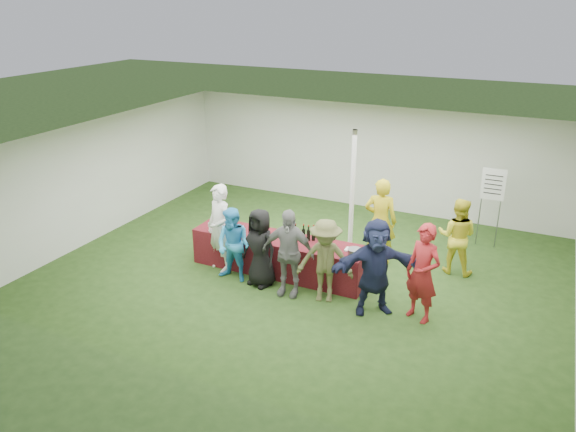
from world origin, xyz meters
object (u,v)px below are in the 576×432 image
at_px(customer_0, 220,228).
at_px(customer_1, 234,245).
at_px(serving_table, 279,255).
at_px(customer_3, 288,253).
at_px(staff_pourer, 380,221).
at_px(customer_5, 375,267).
at_px(customer_2, 260,248).
at_px(customer_6, 423,273).
at_px(wine_list_sign, 492,190).
at_px(customer_4, 325,261).
at_px(dump_bucket, 355,253).
at_px(staff_back, 457,236).

distance_m(customer_0, customer_1, 0.59).
height_order(serving_table, customer_3, customer_3).
xyz_separation_m(staff_pourer, customer_1, (-2.31, -2.00, -0.17)).
height_order(staff_pourer, customer_5, staff_pourer).
height_order(customer_2, customer_6, customer_6).
xyz_separation_m(staff_pourer, customer_0, (-2.80, -1.72, -0.01)).
relative_size(wine_list_sign, customer_5, 1.03).
bearing_deg(wine_list_sign, customer_3, -128.50).
height_order(customer_1, customer_4, customer_4).
bearing_deg(customer_3, staff_pourer, 53.60).
relative_size(customer_0, customer_6, 1.03).
bearing_deg(dump_bucket, customer_5, -39.14).
bearing_deg(staff_back, customer_3, 40.48).
height_order(staff_back, customer_6, customer_6).
xyz_separation_m(customer_1, customer_3, (1.19, -0.04, 0.10)).
relative_size(customer_3, customer_5, 0.96).
distance_m(staff_back, customer_4, 2.92).
relative_size(dump_bucket, staff_back, 0.17).
bearing_deg(customer_0, staff_back, 47.95).
bearing_deg(dump_bucket, staff_pourer, 89.41).
bearing_deg(wine_list_sign, customer_1, -138.13).
bearing_deg(dump_bucket, serving_table, 172.45).
relative_size(customer_1, customer_6, 0.85).
xyz_separation_m(serving_table, staff_pourer, (1.68, 1.32, 0.54)).
bearing_deg(staff_pourer, dump_bucket, 82.35).
xyz_separation_m(customer_3, customer_5, (1.64, 0.08, 0.03)).
xyz_separation_m(customer_5, customer_6, (0.79, 0.11, 0.00)).
bearing_deg(serving_table, customer_1, -132.80).
relative_size(customer_5, customer_6, 1.00).
bearing_deg(customer_6, customer_2, -154.87).
height_order(customer_0, customer_2, customer_0).
bearing_deg(staff_pourer, customer_6, 118.09).
bearing_deg(dump_bucket, wine_list_sign, 59.72).
relative_size(staff_back, customer_1, 1.06).
relative_size(staff_pourer, customer_4, 1.16).
relative_size(staff_back, customer_2, 1.02).
relative_size(wine_list_sign, customer_3, 1.06).
bearing_deg(wine_list_sign, customer_5, -110.72).
height_order(dump_bucket, staff_back, staff_back).
bearing_deg(customer_3, staff_back, 32.96).
bearing_deg(staff_pourer, staff_back, -179.09).
xyz_separation_m(staff_pourer, customer_2, (-1.77, -1.94, -0.14)).
relative_size(customer_1, customer_5, 0.85).
bearing_deg(customer_0, customer_4, 17.73).
distance_m(customer_0, customer_2, 1.06).
relative_size(customer_1, customer_4, 0.94).
bearing_deg(customer_6, dump_bucket, -169.93).
distance_m(customer_2, customer_4, 1.35).
distance_m(serving_table, customer_3, 1.03).
bearing_deg(customer_0, serving_table, 43.54).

